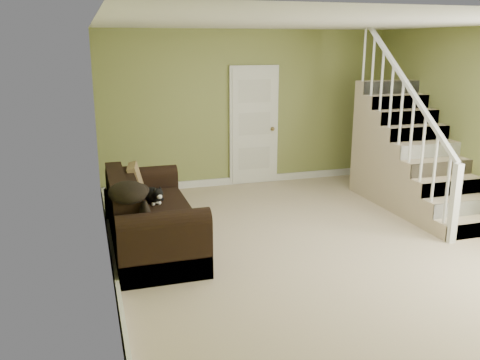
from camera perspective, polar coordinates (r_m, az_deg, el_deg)
floor at (r=6.51m, az=8.30°, el=-6.46°), size 5.00×5.50×0.01m
ceiling at (r=6.06m, az=9.27°, el=17.04°), size 5.00×5.50×0.01m
wall_back at (r=8.69m, az=0.87°, el=8.01°), size 5.00×0.04×2.60m
wall_left at (r=5.56m, az=-15.21°, el=3.41°), size 0.04×5.50×2.60m
baseboard_back at (r=8.90m, az=0.90°, el=0.04°), size 5.00×0.04×0.12m
baseboard_left at (r=5.93m, az=-14.09°, el=-8.37°), size 0.04×5.50×0.12m
baseboard_right at (r=7.83m, az=24.95°, el=-3.55°), size 0.04×5.50×0.12m
door at (r=8.72m, az=1.58°, el=6.08°), size 0.86×0.12×2.02m
staircase at (r=8.11m, az=18.41°, el=1.99°), size 1.00×2.51×2.82m
sofa at (r=6.19m, az=-10.27°, el=-4.41°), size 0.95×2.21×0.87m
side_table at (r=7.08m, az=-12.71°, el=-2.52°), size 0.56×0.56×0.76m
cat at (r=6.31m, az=-9.71°, el=-1.73°), size 0.31×0.53×0.26m
banana at (r=5.60m, az=-8.06°, el=-4.64°), size 0.09×0.18×0.05m
throw_pillow at (r=6.69m, az=-11.57°, el=-0.04°), size 0.27×0.45×0.43m
throw_blanket at (r=5.31m, az=-12.48°, el=-1.37°), size 0.48×0.58×0.21m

